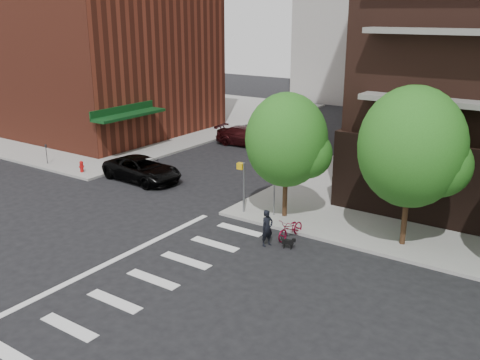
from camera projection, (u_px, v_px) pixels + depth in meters
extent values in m
plane|color=black|center=(100.00, 260.00, 22.41)|extent=(120.00, 120.00, 0.00)
cube|color=gray|center=(114.00, 113.00, 54.07)|extent=(31.00, 33.00, 0.15)
cube|color=silver|center=(15.00, 358.00, 16.07)|extent=(2.40, 0.50, 0.01)
cube|color=silver|center=(69.00, 327.00, 17.65)|extent=(2.40, 0.50, 0.01)
cube|color=silver|center=(114.00, 301.00, 19.22)|extent=(2.40, 0.50, 0.01)
cube|color=silver|center=(153.00, 279.00, 20.79)|extent=(2.40, 0.50, 0.01)
cube|color=silver|center=(186.00, 260.00, 22.36)|extent=(2.40, 0.50, 0.01)
cube|color=silver|center=(215.00, 244.00, 23.93)|extent=(2.40, 0.50, 0.01)
cube|color=silver|center=(240.00, 230.00, 25.51)|extent=(2.40, 0.50, 0.01)
cube|color=silver|center=(109.00, 263.00, 22.14)|extent=(0.30, 13.00, 0.01)
cube|color=maroon|center=(77.00, 9.00, 45.35)|extent=(20.00, 15.00, 20.00)
cube|color=#0C3814|center=(130.00, 115.00, 37.83)|extent=(1.40, 6.00, 0.20)
cylinder|color=#301E11|center=(285.00, 194.00, 26.54)|extent=(0.24, 0.24, 2.30)
sphere|color=#235B19|center=(286.00, 140.00, 25.71)|extent=(4.00, 4.00, 4.00)
cylinder|color=#301E11|center=(405.00, 216.00, 23.26)|extent=(0.24, 0.24, 2.60)
sphere|color=#235B19|center=(412.00, 147.00, 22.32)|extent=(4.50, 4.50, 4.50)
cylinder|color=slate|center=(244.00, 188.00, 27.02)|extent=(0.10, 0.10, 2.60)
cube|color=gold|center=(241.00, 166.00, 26.80)|extent=(0.32, 0.25, 0.32)
cylinder|color=slate|center=(274.00, 194.00, 26.67)|extent=(0.08, 0.08, 2.20)
cube|color=gold|center=(273.00, 178.00, 26.28)|extent=(0.64, 0.02, 0.64)
cylinder|color=#A50C0C|center=(82.00, 167.00, 34.07)|extent=(0.22, 0.22, 0.60)
sphere|color=#A50C0C|center=(81.00, 163.00, 33.97)|extent=(0.24, 0.24, 0.24)
cylinder|color=black|center=(47.00, 156.00, 35.88)|extent=(0.05, 0.05, 1.10)
cube|color=black|center=(46.00, 146.00, 35.68)|extent=(0.10, 0.08, 0.22)
imported|color=black|center=(142.00, 169.00, 32.70)|extent=(2.80, 5.45, 1.47)
imported|color=#370F11|center=(247.00, 136.00, 41.23)|extent=(2.46, 5.16, 1.45)
imported|color=#B1B5BA|center=(265.00, 133.00, 42.36)|extent=(1.79, 4.68, 1.52)
imported|color=maroon|center=(291.00, 229.00, 24.42)|extent=(0.81, 1.88, 0.96)
imported|color=black|center=(267.00, 228.00, 23.57)|extent=(0.70, 0.57, 1.67)
cube|color=black|center=(288.00, 242.00, 23.41)|extent=(0.52, 0.29, 0.20)
cube|color=black|center=(294.00, 240.00, 23.30)|extent=(0.17, 0.15, 0.14)
cylinder|color=black|center=(291.00, 247.00, 23.43)|extent=(0.05, 0.05, 0.22)
cylinder|color=black|center=(284.00, 246.00, 23.52)|extent=(0.05, 0.05, 0.22)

